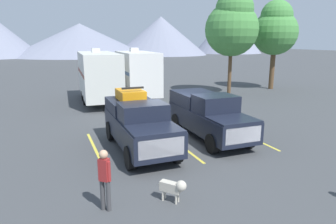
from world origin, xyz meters
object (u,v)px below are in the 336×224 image
(pickup_truck_b, at_px, (208,114))
(person_b, at_px, (105,176))
(pickup_truck_a, at_px, (138,122))
(camper_trailer_a, at_px, (99,74))
(dog, at_px, (175,187))
(camper_trailer_b, at_px, (137,73))

(pickup_truck_b, distance_m, person_b, 7.54)
(pickup_truck_a, height_order, person_b, pickup_truck_a)
(pickup_truck_a, relative_size, camper_trailer_a, 0.61)
(pickup_truck_b, distance_m, dog, 6.47)
(pickup_truck_a, relative_size, dog, 7.09)
(camper_trailer_a, bearing_deg, pickup_truck_b, -72.30)
(pickup_truck_b, xyz_separation_m, camper_trailer_a, (-3.40, 10.64, 0.97))
(person_b, distance_m, dog, 2.01)
(pickup_truck_a, bearing_deg, pickup_truck_b, 5.97)
(camper_trailer_b, distance_m, dog, 16.34)
(pickup_truck_a, relative_size, pickup_truck_b, 0.97)
(camper_trailer_a, bearing_deg, pickup_truck_a, -90.82)
(pickup_truck_b, bearing_deg, camper_trailer_a, 107.70)
(camper_trailer_a, bearing_deg, camper_trailer_b, 2.04)
(pickup_truck_b, distance_m, camper_trailer_b, 10.80)
(pickup_truck_a, distance_m, dog, 4.82)
(camper_trailer_b, bearing_deg, dog, -102.41)
(pickup_truck_a, distance_m, camper_trailer_b, 11.60)
(pickup_truck_a, bearing_deg, camper_trailer_b, 74.13)
(pickup_truck_a, bearing_deg, dog, -94.01)
(camper_trailer_b, bearing_deg, camper_trailer_a, -177.96)
(person_b, bearing_deg, dog, -9.50)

